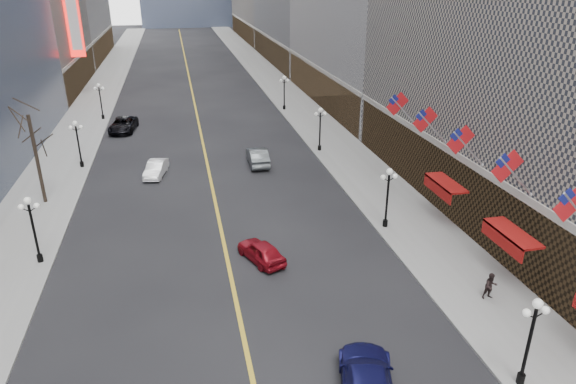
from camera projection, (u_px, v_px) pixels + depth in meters
name	position (u px, v px, depth m)	size (l,w,h in m)	color
sidewalk_east	(293.00, 102.00, 74.01)	(6.00, 230.00, 0.15)	gray
sidewalk_west	(90.00, 113.00, 68.56)	(6.00, 230.00, 0.15)	gray
lane_line	(192.00, 93.00, 80.30)	(0.25, 200.00, 0.02)	gold
streetlamp_east_0	(531.00, 334.00, 22.15)	(1.26, 0.44, 4.52)	black
streetlamp_east_1	(388.00, 192.00, 36.53)	(1.26, 0.44, 4.52)	black
streetlamp_east_2	(320.00, 125.00, 52.71)	(1.26, 0.44, 4.52)	black
streetlamp_east_3	(284.00, 89.00, 68.88)	(1.26, 0.44, 4.52)	black
streetlamp_west_1	(32.00, 223.00, 31.93)	(1.26, 0.44, 4.52)	black
streetlamp_west_2	(78.00, 139.00, 48.10)	(1.26, 0.44, 4.52)	black
streetlamp_west_3	(100.00, 97.00, 64.28)	(1.26, 0.44, 4.52)	black
flag_1	(574.00, 206.00, 23.81)	(2.87, 0.12, 2.87)	#B2B2B7
flag_2	(510.00, 169.00, 28.30)	(2.87, 0.12, 2.87)	#B2B2B7
flag_3	(463.00, 142.00, 32.80)	(2.87, 0.12, 2.87)	#B2B2B7
flag_4	(427.00, 122.00, 37.29)	(2.87, 0.12, 2.87)	#B2B2B7
flag_5	(399.00, 106.00, 41.78)	(2.87, 0.12, 2.87)	#B2B2B7
awning_b	(509.00, 235.00, 30.11)	(1.40, 4.00, 0.93)	maroon
awning_c	(443.00, 185.00, 37.30)	(1.40, 4.00, 0.93)	maroon
theatre_marquee	(72.00, 13.00, 72.49)	(2.00, 0.55, 12.00)	red
tree_west_far	(31.00, 129.00, 39.27)	(3.60, 3.60, 7.92)	#2D231C
car_nb_mid	(156.00, 169.00, 47.13)	(1.47, 4.21, 1.39)	white
car_nb_far	(123.00, 125.00, 60.40)	(2.66, 5.77, 1.60)	black
car_sb_near	(367.00, 383.00, 22.28)	(2.37, 5.83, 1.69)	#161755
car_sb_mid	(261.00, 251.00, 33.13)	(1.64, 4.07, 1.39)	maroon
car_sb_far	(258.00, 156.00, 49.87)	(1.75, 5.02, 1.65)	#53595B
ped_east_walk	(491.00, 286.00, 28.96)	(0.78, 0.43, 1.61)	black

